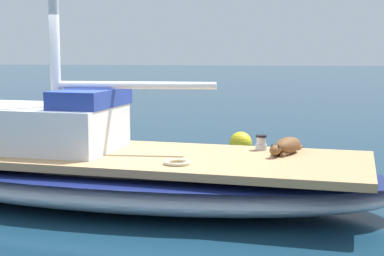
% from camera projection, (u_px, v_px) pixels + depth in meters
% --- Properties ---
extents(ground_plane, '(120.00, 120.00, 0.00)m').
position_uv_depth(ground_plane, '(119.00, 200.00, 8.13)').
color(ground_plane, '#143347').
extents(sailboat_main, '(3.58, 7.53, 0.66)m').
position_uv_depth(sailboat_main, '(119.00, 176.00, 8.08)').
color(sailboat_main, '#B2B7C1').
rests_on(sailboat_main, ground).
extents(cabin_house, '(1.72, 2.41, 0.84)m').
position_uv_depth(cabin_house, '(43.00, 124.00, 8.30)').
color(cabin_house, silver).
rests_on(cabin_house, sailboat_main).
extents(dog_brown, '(0.88, 0.53, 0.22)m').
position_uv_depth(dog_brown, '(286.00, 146.00, 7.92)').
color(dog_brown, brown).
rests_on(dog_brown, sailboat_main).
extents(deck_winch, '(0.16, 0.16, 0.21)m').
position_uv_depth(deck_winch, '(261.00, 143.00, 8.23)').
color(deck_winch, '#B7B7BC').
rests_on(deck_winch, sailboat_main).
extents(coiled_rope, '(0.32, 0.32, 0.04)m').
position_uv_depth(coiled_rope, '(177.00, 162.00, 7.24)').
color(coiled_rope, beige).
rests_on(coiled_rope, sailboat_main).
extents(mooring_buoy, '(0.44, 0.44, 0.44)m').
position_uv_depth(mooring_buoy, '(241.00, 143.00, 11.60)').
color(mooring_buoy, yellow).
rests_on(mooring_buoy, ground).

